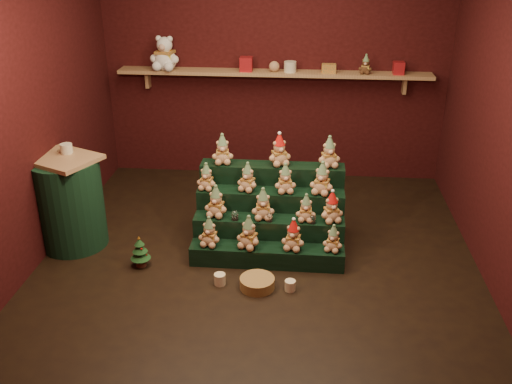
# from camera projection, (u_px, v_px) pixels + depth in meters

# --- Properties ---
(ground) EXTENTS (4.00, 4.00, 0.00)m
(ground) POSITION_uv_depth(u_px,v_px,m) (259.00, 255.00, 5.38)
(ground) COLOR black
(ground) RESTS_ON ground
(back_wall) EXTENTS (4.00, 0.10, 2.80)m
(back_wall) POSITION_uv_depth(u_px,v_px,m) (275.00, 61.00, 6.65)
(back_wall) COLOR black
(back_wall) RESTS_ON ground
(front_wall) EXTENTS (4.00, 0.10, 2.80)m
(front_wall) POSITION_uv_depth(u_px,v_px,m) (226.00, 225.00, 2.95)
(front_wall) COLOR black
(front_wall) RESTS_ON ground
(left_wall) EXTENTS (0.10, 4.00, 2.80)m
(left_wall) POSITION_uv_depth(u_px,v_px,m) (26.00, 105.00, 4.97)
(left_wall) COLOR black
(left_wall) RESTS_ON ground
(right_wall) EXTENTS (0.10, 4.00, 2.80)m
(right_wall) POSITION_uv_depth(u_px,v_px,m) (511.00, 118.00, 4.63)
(right_wall) COLOR black
(right_wall) RESTS_ON ground
(back_shelf) EXTENTS (3.60, 0.26, 0.24)m
(back_shelf) POSITION_uv_depth(u_px,v_px,m) (274.00, 73.00, 6.54)
(back_shelf) COLOR tan
(back_shelf) RESTS_ON ground
(riser_tier_front) EXTENTS (1.40, 0.22, 0.18)m
(riser_tier_front) POSITION_uv_depth(u_px,v_px,m) (267.00, 256.00, 5.20)
(riser_tier_front) COLOR black
(riser_tier_front) RESTS_ON ground
(riser_tier_midfront) EXTENTS (1.40, 0.22, 0.36)m
(riser_tier_midfront) POSITION_uv_depth(u_px,v_px,m) (269.00, 235.00, 5.36)
(riser_tier_midfront) COLOR black
(riser_tier_midfront) RESTS_ON ground
(riser_tier_midback) EXTENTS (1.40, 0.22, 0.54)m
(riser_tier_midback) POSITION_uv_depth(u_px,v_px,m) (270.00, 216.00, 5.52)
(riser_tier_midback) COLOR black
(riser_tier_midback) RESTS_ON ground
(riser_tier_back) EXTENTS (1.40, 0.22, 0.72)m
(riser_tier_back) POSITION_uv_depth(u_px,v_px,m) (272.00, 198.00, 5.68)
(riser_tier_back) COLOR black
(riser_tier_back) RESTS_ON ground
(teddy_0) EXTENTS (0.23, 0.21, 0.28)m
(teddy_0) POSITION_uv_depth(u_px,v_px,m) (209.00, 232.00, 5.13)
(teddy_0) COLOR tan
(teddy_0) RESTS_ON riser_tier_front
(teddy_1) EXTENTS (0.28, 0.27, 0.30)m
(teddy_1) POSITION_uv_depth(u_px,v_px,m) (249.00, 232.00, 5.09)
(teddy_1) COLOR tan
(teddy_1) RESTS_ON riser_tier_front
(teddy_2) EXTENTS (0.23, 0.22, 0.29)m
(teddy_2) POSITION_uv_depth(u_px,v_px,m) (293.00, 235.00, 5.07)
(teddy_2) COLOR tan
(teddy_2) RESTS_ON riser_tier_front
(teddy_3) EXTENTS (0.21, 0.20, 0.25)m
(teddy_3) POSITION_uv_depth(u_px,v_px,m) (333.00, 238.00, 5.05)
(teddy_3) COLOR tan
(teddy_3) RESTS_ON riser_tier_front
(teddy_4) EXTENTS (0.24, 0.23, 0.30)m
(teddy_4) POSITION_uv_depth(u_px,v_px,m) (216.00, 201.00, 5.27)
(teddy_4) COLOR tan
(teddy_4) RESTS_ON riser_tier_midfront
(teddy_5) EXTENTS (0.23, 0.21, 0.29)m
(teddy_5) POSITION_uv_depth(u_px,v_px,m) (263.00, 204.00, 5.22)
(teddy_5) COLOR tan
(teddy_5) RESTS_ON riser_tier_midfront
(teddy_6) EXTENTS (0.19, 0.17, 0.26)m
(teddy_6) POSITION_uv_depth(u_px,v_px,m) (306.00, 208.00, 5.19)
(teddy_6) COLOR tan
(teddy_6) RESTS_ON riser_tier_midfront
(teddy_7) EXTENTS (0.26, 0.25, 0.29)m
(teddy_7) POSITION_uv_depth(u_px,v_px,m) (332.00, 207.00, 5.17)
(teddy_7) COLOR tan
(teddy_7) RESTS_ON riser_tier_midfront
(teddy_8) EXTENTS (0.21, 0.20, 0.26)m
(teddy_8) POSITION_uv_depth(u_px,v_px,m) (206.00, 177.00, 5.39)
(teddy_8) COLOR tan
(teddy_8) RESTS_ON riser_tier_midback
(teddy_9) EXTENTS (0.25, 0.24, 0.27)m
(teddy_9) POSITION_uv_depth(u_px,v_px,m) (248.00, 177.00, 5.36)
(teddy_9) COLOR tan
(teddy_9) RESTS_ON riser_tier_midback
(teddy_10) EXTENTS (0.23, 0.21, 0.28)m
(teddy_10) POSITION_uv_depth(u_px,v_px,m) (285.00, 178.00, 5.32)
(teddy_10) COLOR tan
(teddy_10) RESTS_ON riser_tier_midback
(teddy_11) EXTENTS (0.27, 0.25, 0.31)m
(teddy_11) POSITION_uv_depth(u_px,v_px,m) (322.00, 178.00, 5.29)
(teddy_11) COLOR tan
(teddy_11) RESTS_ON riser_tier_midback
(teddy_12) EXTENTS (0.23, 0.22, 0.29)m
(teddy_12) POSITION_uv_depth(u_px,v_px,m) (222.00, 149.00, 5.50)
(teddy_12) COLOR tan
(teddy_12) RESTS_ON riser_tier_back
(teddy_13) EXTENTS (0.28, 0.27, 0.31)m
(teddy_13) POSITION_uv_depth(u_px,v_px,m) (279.00, 150.00, 5.46)
(teddy_13) COLOR tan
(teddy_13) RESTS_ON riser_tier_back
(teddy_14) EXTENTS (0.26, 0.24, 0.30)m
(teddy_14) POSITION_uv_depth(u_px,v_px,m) (329.00, 152.00, 5.42)
(teddy_14) COLOR tan
(teddy_14) RESTS_ON riser_tier_back
(snow_globe_a) EXTENTS (0.07, 0.07, 0.09)m
(snow_globe_a) POSITION_uv_depth(u_px,v_px,m) (235.00, 215.00, 5.23)
(snow_globe_a) COLOR black
(snow_globe_a) RESTS_ON riser_tier_midfront
(snow_globe_b) EXTENTS (0.06, 0.06, 0.08)m
(snow_globe_b) POSITION_uv_depth(u_px,v_px,m) (269.00, 217.00, 5.21)
(snow_globe_b) COLOR black
(snow_globe_b) RESTS_ON riser_tier_midfront
(snow_globe_c) EXTENTS (0.06, 0.06, 0.08)m
(snow_globe_c) POSITION_uv_depth(u_px,v_px,m) (313.00, 219.00, 5.18)
(snow_globe_c) COLOR black
(snow_globe_c) RESTS_ON riser_tier_midfront
(side_table) EXTENTS (0.74, 0.70, 0.91)m
(side_table) POSITION_uv_depth(u_px,v_px,m) (70.00, 202.00, 5.39)
(side_table) COLOR tan
(side_table) RESTS_ON ground
(table_ornament) EXTENTS (0.11, 0.11, 0.09)m
(table_ornament) POSITION_uv_depth(u_px,v_px,m) (66.00, 149.00, 5.27)
(table_ornament) COLOR beige
(table_ornament) RESTS_ON side_table
(mini_christmas_tree) EXTENTS (0.18, 0.18, 0.31)m
(mini_christmas_tree) POSITION_uv_depth(u_px,v_px,m) (140.00, 251.00, 5.14)
(mini_christmas_tree) COLOR #4E281B
(mini_christmas_tree) RESTS_ON ground
(mug_left) EXTENTS (0.10, 0.10, 0.10)m
(mug_left) POSITION_uv_depth(u_px,v_px,m) (220.00, 279.00, 4.92)
(mug_left) COLOR beige
(mug_left) RESTS_ON ground
(mug_right) EXTENTS (0.09, 0.09, 0.09)m
(mug_right) POSITION_uv_depth(u_px,v_px,m) (290.00, 285.00, 4.83)
(mug_right) COLOR beige
(mug_right) RESTS_ON ground
(wicker_basket) EXTENTS (0.31, 0.31, 0.09)m
(wicker_basket) POSITION_uv_depth(u_px,v_px,m) (257.00, 283.00, 4.87)
(wicker_basket) COLOR olive
(wicker_basket) RESTS_ON ground
(white_bear) EXTENTS (0.39, 0.36, 0.48)m
(white_bear) POSITION_uv_depth(u_px,v_px,m) (165.00, 49.00, 6.50)
(white_bear) COLOR white
(white_bear) RESTS_ON back_shelf
(brown_bear) EXTENTS (0.18, 0.16, 0.21)m
(brown_bear) POSITION_uv_depth(u_px,v_px,m) (366.00, 64.00, 6.37)
(brown_bear) COLOR #51311B
(brown_bear) RESTS_ON back_shelf
(gift_tin_red_a) EXTENTS (0.14, 0.14, 0.16)m
(gift_tin_red_a) POSITION_uv_depth(u_px,v_px,m) (246.00, 64.00, 6.50)
(gift_tin_red_a) COLOR #AE1A20
(gift_tin_red_a) RESTS_ON back_shelf
(gift_tin_cream) EXTENTS (0.14, 0.14, 0.12)m
(gift_tin_cream) POSITION_uv_depth(u_px,v_px,m) (290.00, 67.00, 6.47)
(gift_tin_cream) COLOR beige
(gift_tin_cream) RESTS_ON back_shelf
(gift_tin_red_b) EXTENTS (0.12, 0.12, 0.14)m
(gift_tin_red_b) POSITION_uv_depth(u_px,v_px,m) (399.00, 68.00, 6.36)
(gift_tin_red_b) COLOR #AE1A20
(gift_tin_red_b) RESTS_ON back_shelf
(shelf_plush_ball) EXTENTS (0.12, 0.12, 0.12)m
(shelf_plush_ball) POSITION_uv_depth(u_px,v_px,m) (274.00, 66.00, 6.48)
(shelf_plush_ball) COLOR tan
(shelf_plush_ball) RESTS_ON back_shelf
(scarf_gift_box) EXTENTS (0.16, 0.10, 0.10)m
(scarf_gift_box) POSITION_uv_depth(u_px,v_px,m) (329.00, 68.00, 6.43)
(scarf_gift_box) COLOR orange
(scarf_gift_box) RESTS_ON back_shelf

